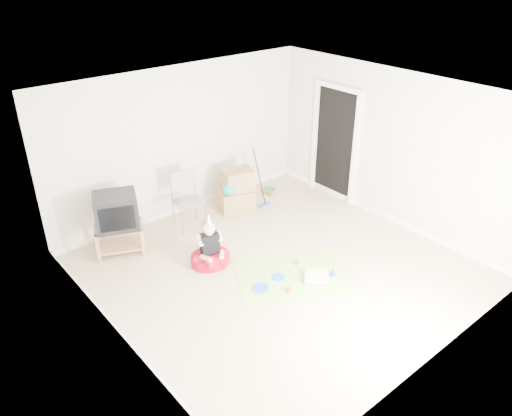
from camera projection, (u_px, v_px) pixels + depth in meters
ground at (278, 269)px, 7.46m from camera, size 5.00×5.00×0.00m
doorway_recess at (335, 144)px, 9.20m from camera, size 0.02×0.90×2.05m
tv_stand at (120, 237)px, 7.75m from camera, size 0.85×0.71×0.45m
crt_tv at (116, 211)px, 7.53m from camera, size 0.78×0.73×0.55m
folding_chair at (189, 202)px, 8.32m from camera, size 0.52×0.51×1.01m
cardboard_boxes at (236, 191)px, 8.95m from camera, size 0.73×0.63×0.77m
floor_mop at (265, 193)px, 9.13m from camera, size 0.26×0.35×1.04m
book_pile at (269, 190)px, 9.71m from camera, size 0.23×0.26×0.10m
seated_woman at (210, 253)px, 7.49m from camera, size 0.73×0.73×0.86m
party_mat at (291, 276)px, 7.29m from camera, size 1.95×1.79×0.01m
birthday_cake at (316, 277)px, 7.19m from camera, size 0.43×0.43×0.15m
blue_plate_near at (278, 277)px, 7.25m from camera, size 0.25×0.25×0.01m
blue_plate_far at (260, 288)px, 7.02m from camera, size 0.32×0.32×0.01m
orange_cup_near at (297, 263)px, 7.53m from camera, size 0.09×0.09×0.07m
orange_cup_far at (290, 290)px, 6.93m from camera, size 0.10×0.10×0.08m
blue_party_hat at (333, 271)px, 7.27m from camera, size 0.13×0.13×0.14m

